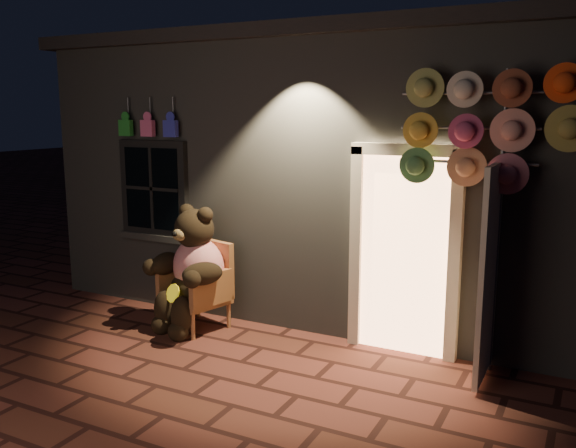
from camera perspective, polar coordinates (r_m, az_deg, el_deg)
The scene contains 5 objects.
ground at distance 6.04m, azimuth -6.49°, elevation -14.09°, with size 60.00×60.00×0.00m, color #5C2A23.
shop_building at distance 9.11m, azimuth 7.37°, elevation 5.59°, with size 7.30×5.95×3.51m.
wicker_armchair at distance 7.24m, azimuth -8.20°, elevation -5.65°, with size 0.83×0.78×1.01m.
teddy_bear at distance 7.10m, azimuth -8.99°, elevation -4.26°, with size 1.03×0.93×1.47m.
hat_rack at distance 5.91m, azimuth 17.69°, elevation 8.56°, with size 1.66×0.22×2.91m.
Camera 1 is at (3.08, -4.55, 2.52)m, focal length 38.00 mm.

